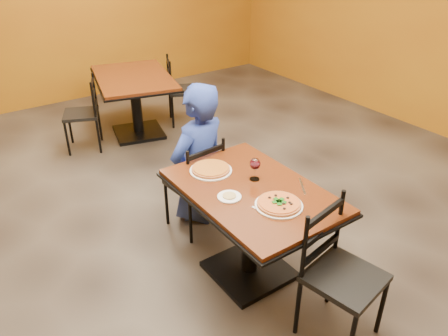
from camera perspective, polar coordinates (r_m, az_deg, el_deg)
floor at (r=3.77m, az=-1.46°, el=-9.09°), size 7.00×8.00×0.01m
table_main at (r=3.11m, az=3.55°, el=-5.71°), size 0.83×1.23×0.75m
table_second at (r=5.48m, az=-11.50°, el=9.71°), size 1.15×1.46×0.75m
chair_main_near at (r=2.83m, az=15.41°, el=-13.69°), size 0.49×0.49×0.92m
chair_main_far at (r=3.69m, az=-3.91°, el=-2.01°), size 0.42×0.42×0.85m
chair_second_left at (r=5.31m, az=-18.06°, el=6.63°), size 0.50×0.50×0.84m
chair_second_right at (r=5.80m, az=-5.20°, el=10.01°), size 0.52×0.52×0.87m
diner at (r=3.78m, az=-3.38°, el=2.07°), size 0.69×0.53×1.23m
plate_main at (r=2.84m, az=7.13°, el=-4.82°), size 0.31×0.31×0.01m
pizza_main at (r=2.83m, az=7.15°, el=-4.56°), size 0.28×0.28×0.02m
plate_far at (r=3.21m, az=-1.72°, el=-0.32°), size 0.31×0.31×0.01m
pizza_far at (r=3.20m, az=-1.73°, el=-0.07°), size 0.28×0.28×0.02m
side_plate at (r=2.90m, az=0.70°, el=-3.76°), size 0.16×0.16×0.01m
dip at (r=2.90m, az=0.70°, el=-3.61°), size 0.09×0.09×0.01m
wine_glass at (r=3.07m, az=4.04°, el=-0.02°), size 0.08×0.08×0.18m
fork at (r=2.77m, az=5.16°, el=-5.79°), size 0.05×0.19×0.00m
knife at (r=3.07m, az=10.12°, el=-2.32°), size 0.13×0.18×0.00m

